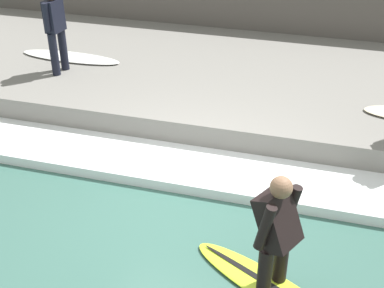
% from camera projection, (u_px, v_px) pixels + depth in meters
% --- Properties ---
extents(ground_plane, '(28.00, 28.00, 0.00)m').
position_uv_depth(ground_plane, '(179.00, 213.00, 6.98)').
color(ground_plane, '#386056').
extents(concrete_ledge, '(4.40, 12.75, 0.51)m').
position_uv_depth(concrete_ledge, '(237.00, 83.00, 9.85)').
color(concrete_ledge, slate).
rests_on(concrete_ledge, ground_plane).
extents(back_wall, '(0.50, 13.38, 1.63)m').
position_uv_depth(back_wall, '(261.00, 14.00, 11.58)').
color(back_wall, '#544F49').
rests_on(back_wall, ground_plane).
extents(wave_foam_crest, '(1.04, 12.11, 0.15)m').
position_uv_depth(wave_foam_crest, '(198.00, 170.00, 7.70)').
color(wave_foam_crest, white).
rests_on(wave_foam_crest, ground_plane).
extents(surfboard_riding, '(1.34, 2.04, 0.07)m').
position_uv_depth(surfboard_riding, '(271.00, 288.00, 5.82)').
color(surfboard_riding, '#BFE02D').
rests_on(surfboard_riding, ground_plane).
extents(surfer_riding, '(0.54, 0.57, 1.42)m').
position_uv_depth(surfer_riding, '(277.00, 230.00, 5.40)').
color(surfer_riding, black).
rests_on(surfer_riding, surfboard_riding).
extents(surfer_waiting_near, '(0.50, 0.26, 1.50)m').
position_uv_depth(surfer_waiting_near, '(55.00, 26.00, 9.22)').
color(surfer_waiting_near, black).
rests_on(surfer_waiting_near, concrete_ledge).
extents(surfboard_waiting_near, '(0.55, 2.04, 0.06)m').
position_uv_depth(surfboard_waiting_near, '(70.00, 57.00, 10.19)').
color(surfboard_waiting_near, white).
rests_on(surfboard_waiting_near, concrete_ledge).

